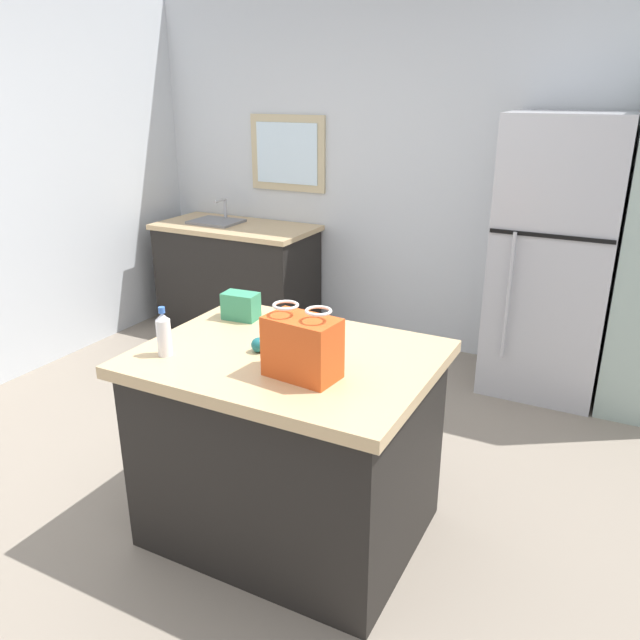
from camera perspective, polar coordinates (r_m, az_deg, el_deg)
ground at (r=3.25m, az=-5.06°, el=-16.65°), size 5.82×5.82×0.00m
back_wall at (r=4.85m, az=10.02°, el=12.86°), size 4.85×0.13×2.68m
kitchen_island at (r=2.86m, az=-2.82°, el=-11.21°), size 1.23×0.95×0.90m
refrigerator at (r=4.35m, az=20.50°, el=5.18°), size 0.73×0.67×1.82m
sink_counter at (r=5.35m, az=-7.56°, el=4.00°), size 1.31×0.66×1.08m
shopping_bag at (r=2.40m, az=-1.63°, el=-2.44°), size 0.30×0.20×0.29m
small_box at (r=3.05m, az=-7.22°, el=1.27°), size 0.18×0.12×0.13m
bottle at (r=2.68m, az=-14.02°, el=-1.25°), size 0.06×0.06×0.21m
ear_defenders at (r=2.71m, az=-4.42°, el=-2.10°), size 0.20×0.20×0.06m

